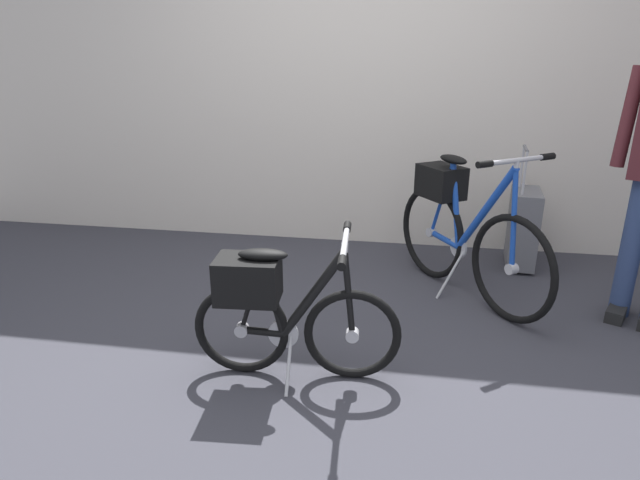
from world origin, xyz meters
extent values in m
plane|color=#38383F|center=(0.00, 0.00, 0.00)|extent=(6.79, 6.79, 0.00)
cube|color=silver|center=(0.00, 1.89, 1.32)|extent=(6.79, 0.10, 2.65)
torus|color=black|center=(0.17, -0.03, 0.22)|extent=(0.44, 0.07, 0.44)
cylinder|color=#B7B7BC|center=(0.17, -0.03, 0.22)|extent=(0.06, 0.05, 0.06)
torus|color=black|center=(-0.34, -0.07, 0.22)|extent=(0.44, 0.07, 0.44)
cylinder|color=#B7B7BC|center=(-0.34, -0.07, 0.22)|extent=(0.06, 0.05, 0.06)
cylinder|color=black|center=(-0.24, -0.06, 0.21)|extent=(0.20, 0.05, 0.05)
cylinder|color=black|center=(-0.01, -0.05, 0.41)|extent=(0.31, 0.07, 0.43)
cylinder|color=black|center=(-0.19, -0.06, 0.39)|extent=(0.12, 0.04, 0.37)
cylinder|color=black|center=(-0.24, -0.06, 0.21)|extent=(0.20, 0.04, 0.04)
cylinder|color=black|center=(0.15, -0.04, 0.42)|extent=(0.07, 0.03, 0.40)
cylinder|color=black|center=(-0.28, -0.07, 0.40)|extent=(0.13, 0.03, 0.36)
ellipsoid|color=black|center=(-0.23, -0.06, 0.59)|extent=(0.23, 0.11, 0.05)
cylinder|color=#B7B7BC|center=(0.13, -0.04, 0.64)|extent=(0.03, 0.03, 0.04)
cylinder|color=#B7B7BC|center=(0.13, -0.04, 0.66)|extent=(0.06, 0.44, 0.03)
cylinder|color=black|center=(0.14, -0.26, 0.66)|extent=(0.04, 0.09, 0.04)
cylinder|color=black|center=(0.11, 0.18, 0.66)|extent=(0.04, 0.09, 0.04)
cylinder|color=#B7B7BC|center=(-0.15, -0.06, 0.21)|extent=(0.14, 0.03, 0.14)
cylinder|color=#B7B7BC|center=(-0.10, -0.14, 0.10)|extent=(0.03, 0.19, 0.21)
cube|color=black|center=(-0.30, -0.07, 0.47)|extent=(0.29, 0.22, 0.20)
torus|color=black|center=(0.96, 0.68, 0.30)|extent=(0.39, 0.51, 0.61)
cylinder|color=#B7B7BC|center=(0.96, 0.68, 0.30)|extent=(0.08, 0.08, 0.06)
torus|color=black|center=(0.54, 1.24, 0.30)|extent=(0.39, 0.51, 0.61)
cylinder|color=#B7B7BC|center=(0.54, 1.24, 0.30)|extent=(0.08, 0.08, 0.06)
cylinder|color=#1947B2|center=(0.62, 1.13, 0.30)|extent=(0.19, 0.24, 0.05)
cylinder|color=#1947B2|center=(0.81, 0.88, 0.57)|extent=(0.28, 0.36, 0.59)
cylinder|color=#1947B2|center=(0.67, 1.07, 0.54)|extent=(0.12, 0.14, 0.51)
cylinder|color=#1947B2|center=(0.62, 1.13, 0.30)|extent=(0.18, 0.23, 0.04)
cylinder|color=#1947B2|center=(0.94, 0.70, 0.58)|extent=(0.07, 0.09, 0.55)
cylinder|color=#1947B2|center=(0.59, 1.18, 0.55)|extent=(0.12, 0.15, 0.49)
ellipsoid|color=black|center=(0.63, 1.12, 0.81)|extent=(0.20, 0.23, 0.05)
cylinder|color=#B7B7BC|center=(0.93, 0.72, 0.87)|extent=(0.03, 0.03, 0.04)
cylinder|color=#B7B7BC|center=(0.93, 0.72, 0.89)|extent=(0.37, 0.28, 0.03)
cylinder|color=black|center=(0.75, 0.59, 0.89)|extent=(0.09, 0.08, 0.04)
cylinder|color=black|center=(1.10, 0.85, 0.89)|extent=(0.09, 0.08, 0.04)
cylinder|color=#B7B7BC|center=(0.70, 1.03, 0.29)|extent=(0.10, 0.12, 0.14)
cylinder|color=#B7B7BC|center=(0.66, 0.93, 0.14)|extent=(0.16, 0.13, 0.28)
cube|color=black|center=(0.58, 1.20, 0.65)|extent=(0.33, 0.34, 0.20)
cylinder|color=navy|center=(1.60, 0.85, 0.40)|extent=(0.11, 0.11, 0.79)
cube|color=black|center=(1.58, 0.81, 0.04)|extent=(0.19, 0.25, 0.07)
cylinder|color=#4C1E23|center=(1.48, 0.90, 1.10)|extent=(0.13, 0.11, 0.52)
cube|color=slate|center=(1.16, 1.51, 0.28)|extent=(0.21, 0.38, 0.52)
cylinder|color=#B7B7BC|center=(1.11, 1.40, 0.68)|extent=(0.02, 0.02, 0.28)
cylinder|color=#B7B7BC|center=(1.13, 1.63, 0.68)|extent=(0.02, 0.02, 0.28)
cylinder|color=slate|center=(1.12, 1.51, 0.82)|extent=(0.04, 0.23, 0.02)
cylinder|color=black|center=(1.21, 1.38, 0.02)|extent=(0.04, 0.02, 0.04)
cylinder|color=black|center=(1.23, 1.63, 0.02)|extent=(0.04, 0.02, 0.04)
camera|label=1|loc=(0.38, -2.18, 1.44)|focal=30.36mm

